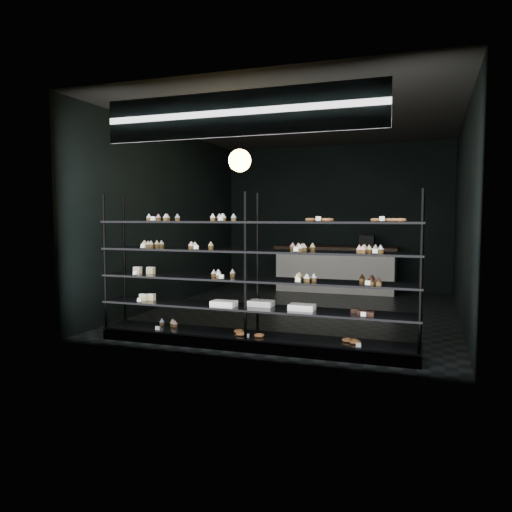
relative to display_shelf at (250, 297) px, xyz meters
name	(u,v)px	position (x,y,z in m)	size (l,w,h in m)	color
room	(302,218)	(0.03, 2.45, 0.97)	(5.01, 6.01, 3.20)	black
display_shelf	(250,297)	(0.00, 0.00, 0.00)	(4.00, 0.50, 1.91)	black
signage	(238,114)	(0.03, -0.48, 2.12)	(3.30, 0.05, 0.50)	#0C1C3F
pendant_lamp	(240,161)	(-0.64, 1.31, 1.82)	(0.34, 0.34, 0.90)	black
service_counter	(336,269)	(0.16, 4.95, -0.13)	(2.60, 0.65, 1.23)	silver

